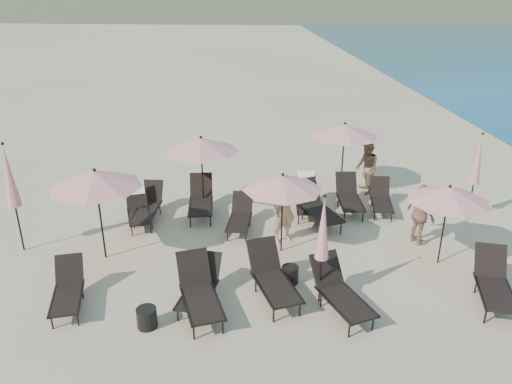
{
  "coord_description": "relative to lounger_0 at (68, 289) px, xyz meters",
  "views": [
    {
      "loc": [
        -1.76,
        -8.78,
        6.3
      ],
      "look_at": [
        -1.02,
        3.5,
        1.1
      ],
      "focal_mm": 35.0,
      "sensor_mm": 36.0,
      "label": 1
    }
  ],
  "objects": [
    {
      "name": "ground",
      "position": [
        5.14,
        -0.18,
        -0.41
      ],
      "size": [
        800.0,
        800.0,
        0.0
      ],
      "primitive_type": "plane",
      "color": "#D6BA8C",
      "rests_on": "ground"
    },
    {
      "name": "lounger_0",
      "position": [
        0.0,
        0.0,
        0.0
      ],
      "size": [
        0.82,
        1.61,
        0.88
      ],
      "rotation": [
        0.0,
        0.0,
        0.16
      ],
      "color": "black",
      "rests_on": "ground"
    },
    {
      "name": "lounger_1",
      "position": [
        2.74,
        -0.34,
        0.07
      ],
      "size": [
        1.09,
        1.91,
        1.04
      ],
      "rotation": [
        0.0,
        0.0,
        0.24
      ],
      "color": "black",
      "rests_on": "ground"
    },
    {
      "name": "lounger_2",
      "position": [
        2.75,
        -0.03,
        -0.0
      ],
      "size": [
        0.99,
        1.64,
        0.88
      ],
      "rotation": [
        0.0,
        0.0,
        -0.29
      ],
      "color": "black",
      "rests_on": "ground"
    },
    {
      "name": "lounger_3",
      "position": [
        4.28,
        0.1,
        0.07
      ],
      "size": [
        1.13,
        1.92,
        1.04
      ],
      "rotation": [
        0.0,
        0.0,
        0.26
      ],
      "color": "black",
      "rests_on": "ground"
    },
    {
      "name": "lounger_4",
      "position": [
        5.61,
        -0.49,
        0.05
      ],
      "size": [
        1.2,
        1.86,
        1.0
      ],
      "rotation": [
        0.0,
        0.0,
        0.34
      ],
      "color": "black",
      "rests_on": "ground"
    },
    {
      "name": "lounger_5",
      "position": [
        8.92,
        -0.37,
        0.05
      ],
      "size": [
        1.12,
        1.86,
        1.0
      ],
      "rotation": [
        0.0,
        0.0,
        -0.28
      ],
      "color": "black",
      "rests_on": "ground"
    },
    {
      "name": "lounger_6",
      "position": [
        1.09,
        4.24,
        0.01
      ],
      "size": [
        0.77,
        1.63,
        0.9
      ],
      "rotation": [
        0.0,
        0.0,
        -0.11
      ],
      "color": "black",
      "rests_on": "ground"
    },
    {
      "name": "lounger_7",
      "position": [
        2.58,
        4.34,
        0.06
      ],
      "size": [
        0.7,
        1.78,
        1.02
      ],
      "rotation": [
        0.0,
        0.0,
        0.01
      ],
      "color": "black",
      "rests_on": "ground"
    },
    {
      "name": "lounger_8",
      "position": [
        3.69,
        3.3,
        -0.0
      ],
      "size": [
        0.82,
        1.6,
        0.88
      ],
      "rotation": [
        0.0,
        0.0,
        -0.16
      ],
      "color": "black",
      "rests_on": "ground"
    },
    {
      "name": "lounger_9",
      "position": [
        5.66,
        4.34,
        0.09
      ],
      "size": [
        0.76,
        1.73,
        1.04
      ],
      "rotation": [
        0.0,
        0.0,
        -0.09
      ],
      "color": "black",
      "rests_on": "ground"
    },
    {
      "name": "lounger_10",
      "position": [
        6.94,
        4.37,
        0.04
      ],
      "size": [
        0.71,
        1.7,
        0.96
      ],
      "rotation": [
        0.0,
        0.0,
        -0.04
      ],
      "color": "black",
      "rests_on": "ground"
    },
    {
      "name": "lounger_11",
      "position": [
        7.87,
        4.25,
        -0.01
      ],
      "size": [
        0.83,
        1.59,
        0.87
      ],
      "rotation": [
        0.0,
        0.0,
        -0.18
      ],
      "color": "black",
      "rests_on": "ground"
    },
    {
      "name": "lounger_12",
      "position": [
        5.84,
        3.61,
        0.09
      ],
      "size": [
        1.25,
        1.98,
        1.07
      ],
      "rotation": [
        0.0,
        0.0,
        0.32
      ],
      "color": "black",
      "rests_on": "ground"
    },
    {
      "name": "lounger_13",
      "position": [
        0.83,
        3.95,
        0.07
      ],
      "size": [
        0.93,
        1.7,
        1.01
      ],
      "rotation": [
        0.0,
        0.0,
        0.23
      ],
      "color": "black",
      "rests_on": "ground"
    },
    {
      "name": "umbrella_open_0",
      "position": [
        0.31,
        2.0,
        1.66
      ],
      "size": [
        2.18,
        2.18,
        2.35
      ],
      "color": "black",
      "rests_on": "ground"
    },
    {
      "name": "umbrella_open_1",
      "position": [
        4.68,
        2.06,
        1.45
      ],
      "size": [
        1.96,
        1.96,
        2.11
      ],
      "color": "black",
      "rests_on": "ground"
    },
    {
      "name": "umbrella_open_2",
      "position": [
        8.43,
        1.25,
        1.39
      ],
      "size": [
        1.9,
        1.9,
        2.04
      ],
      "color": "black",
      "rests_on": "ground"
    },
    {
      "name": "umbrella_open_3",
      "position": [
        2.64,
        4.63,
        1.63
      ],
      "size": [
        2.14,
        2.14,
        2.31
      ],
      "color": "black",
      "rests_on": "ground"
    },
    {
      "name": "umbrella_open_4",
      "position": [
        7.03,
        5.86,
        1.62
      ],
      "size": [
        2.14,
        2.14,
        2.3
      ],
      "color": "black",
      "rests_on": "ground"
    },
    {
      "name": "umbrella_closed_0",
      "position": [
        5.26,
        -0.16,
        1.32
      ],
      "size": [
        0.29,
        0.29,
        2.49
      ],
      "color": "black",
      "rests_on": "ground"
    },
    {
      "name": "umbrella_closed_1",
      "position": [
        10.23,
        3.57,
        1.38
      ],
      "size": [
        0.3,
        0.3,
        2.58
      ],
      "color": "black",
      "rests_on": "ground"
    },
    {
      "name": "umbrella_closed_2",
      "position": [
        -1.85,
        2.5,
        1.58
      ],
      "size": [
        0.33,
        0.33,
        2.86
      ],
      "color": "black",
      "rests_on": "ground"
    },
    {
      "name": "side_table_0",
      "position": [
        1.72,
        -0.79,
        -0.21
      ],
      "size": [
        0.41,
        0.41,
        0.42
      ],
      "primitive_type": "cylinder",
      "color": "black",
      "rests_on": "ground"
    },
    {
      "name": "side_table_1",
      "position": [
        4.73,
        0.61,
        -0.21
      ],
      "size": [
        0.38,
        0.38,
        0.41
      ],
      "primitive_type": "cylinder",
      "color": "black",
      "rests_on": "ground"
    },
    {
      "name": "beachgoer_a",
      "position": [
        4.79,
        2.58,
        0.53
      ],
      "size": [
        0.81,
        0.69,
        1.88
      ],
      "primitive_type": "imported",
      "rotation": [
        0.0,
        0.0,
        0.43
      ],
      "color": "tan",
      "rests_on": "ground"
    },
    {
      "name": "beachgoer_b",
      "position": [
        7.78,
        5.68,
        0.44
      ],
      "size": [
        0.67,
        0.85,
        1.71
      ],
      "primitive_type": "imported",
      "rotation": [
        0.0,
        0.0,
        -1.55
      ],
      "color": "#97704E",
      "rests_on": "ground"
    },
    {
      "name": "beachgoer_c",
      "position": [
        8.27,
        2.25,
        0.4
      ],
      "size": [
        0.7,
        1.04,
        1.63
      ],
      "primitive_type": "imported",
      "rotation": [
        0.0,
        0.0,
        1.91
      ],
      "color": "tan",
      "rests_on": "ground"
    }
  ]
}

